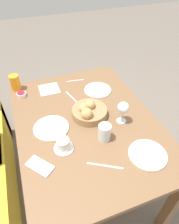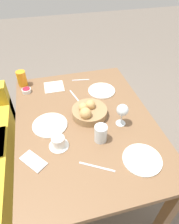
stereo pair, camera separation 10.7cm
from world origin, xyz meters
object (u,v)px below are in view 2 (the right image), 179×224
object	(u,v)px
plate_near_left	(142,159)
knife_silver	(75,97)
wine_glass	(122,111)
cell_phone	(33,161)
bread_basket	(89,112)
plate_far_center	(50,125)
plate_near_right	(102,91)
napkin	(54,87)
spoon_coffee	(81,80)
coffee_cup	(59,142)
jam_bowl_berry	(27,90)
juice_glass	(22,79)
water_tumbler	(101,133)
fork_silver	(97,167)

from	to	relation	value
plate_near_left	knife_silver	size ratio (longest dim) A/B	1.12
wine_glass	cell_phone	bearing A→B (deg)	105.46
plate_near_left	cell_phone	distance (m)	0.59
bread_basket	plate_far_center	bearing A→B (deg)	95.62
bread_basket	plate_near_right	xyz separation A→B (m)	(0.25, -0.17, -0.03)
napkin	spoon_coffee	bearing A→B (deg)	-78.64
bread_basket	cell_phone	xyz separation A→B (m)	(-0.28, 0.38, -0.04)
plate_near_right	spoon_coffee	size ratio (longest dim) A/B	1.43
coffee_cup	napkin	world-z (taller)	coffee_cup
plate_near_right	jam_bowl_berry	size ratio (longest dim) A/B	3.01
cell_phone	spoon_coffee	bearing A→B (deg)	-30.28
spoon_coffee	juice_glass	bearing A→B (deg)	84.70
wine_glass	jam_bowl_berry	xyz separation A→B (m)	(0.51, 0.59, -0.10)
coffee_cup	knife_silver	bearing A→B (deg)	-23.00
coffee_cup	juice_glass	bearing A→B (deg)	15.65
plate_far_center	bread_basket	bearing A→B (deg)	-84.38
knife_silver	plate_far_center	bearing A→B (deg)	139.23
plate_far_center	juice_glass	size ratio (longest dim) A/B	1.81
plate_near_right	napkin	bearing A→B (deg)	67.13
plate_far_center	plate_near_left	bearing A→B (deg)	-130.30
bread_basket	knife_silver	distance (m)	0.23
knife_silver	wine_glass	bearing A→B (deg)	-146.59
juice_glass	jam_bowl_berry	size ratio (longest dim) A/B	1.78
plate_far_center	knife_silver	xyz separation A→B (m)	(0.25, -0.22, -0.00)
plate_near_right	knife_silver	distance (m)	0.22
plate_far_center	water_tumbler	bearing A→B (deg)	-124.73
spoon_coffee	wine_glass	bearing A→B (deg)	-166.22
plate_far_center	coffee_cup	distance (m)	0.19
wine_glass	napkin	xyz separation A→B (m)	(0.53, 0.37, -0.11)
plate_far_center	napkin	world-z (taller)	plate_far_center
fork_silver	knife_silver	world-z (taller)	same
bread_basket	plate_near_left	world-z (taller)	bread_basket
wine_glass	plate_near_left	bearing A→B (deg)	-177.55
plate_far_center	spoon_coffee	size ratio (longest dim) A/B	1.53
plate_near_left	plate_far_center	distance (m)	0.60
plate_far_center	spoon_coffee	world-z (taller)	plate_far_center
water_tumbler	spoon_coffee	xyz separation A→B (m)	(0.67, -0.03, -0.05)
plate_far_center	coffee_cup	world-z (taller)	coffee_cup
juice_glass	cell_phone	world-z (taller)	juice_glass
napkin	wine_glass	bearing A→B (deg)	-144.71
juice_glass	jam_bowl_berry	world-z (taller)	juice_glass
wine_glass	fork_silver	distance (m)	0.38
plate_near_right	napkin	world-z (taller)	plate_near_right
plate_far_center	cell_phone	world-z (taller)	plate_far_center
plate_near_right	knife_silver	size ratio (longest dim) A/B	1.09
water_tumbler	wine_glass	distance (m)	0.20
plate_near_right	fork_silver	distance (m)	0.69
wine_glass	cell_phone	distance (m)	0.60
knife_silver	napkin	xyz separation A→B (m)	(0.18, 0.14, 0.00)
plate_near_right	cell_phone	distance (m)	0.76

